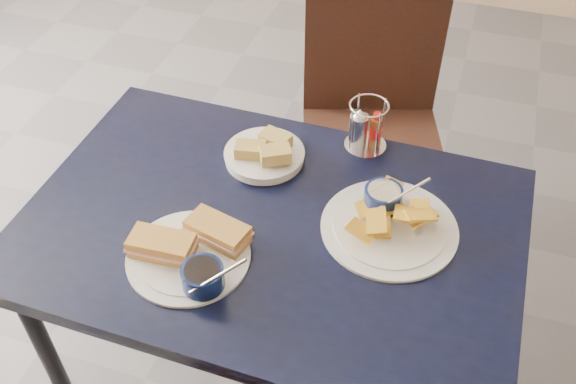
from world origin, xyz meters
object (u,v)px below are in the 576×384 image
(sandwich_plate, at_px, (192,251))
(bread_basket, at_px, (265,153))
(plantain_plate, at_px, (388,218))
(chair_far, at_px, (380,109))
(dining_table, at_px, (271,243))
(condiment_caddy, at_px, (365,129))

(sandwich_plate, bearing_deg, bread_basket, 83.26)
(plantain_plate, bearing_deg, sandwich_plate, -148.43)
(chair_far, distance_m, sandwich_plate, 0.99)
(dining_table, height_order, bread_basket, bread_basket)
(dining_table, relative_size, plantain_plate, 3.69)
(plantain_plate, bearing_deg, chair_far, 101.67)
(condiment_caddy, bearing_deg, sandwich_plate, -118.59)
(chair_far, xyz_separation_m, plantain_plate, (0.14, -0.70, 0.22))
(chair_far, bearing_deg, plantain_plate, -78.33)
(plantain_plate, distance_m, bread_basket, 0.36)
(chair_far, bearing_deg, sandwich_plate, -104.46)
(dining_table, xyz_separation_m, bread_basket, (-0.08, 0.20, 0.09))
(plantain_plate, xyz_separation_m, condiment_caddy, (-0.12, 0.26, 0.04))
(dining_table, distance_m, plantain_plate, 0.28)
(dining_table, xyz_separation_m, sandwich_plate, (-0.13, -0.16, 0.10))
(chair_far, bearing_deg, dining_table, -98.38)
(sandwich_plate, height_order, condiment_caddy, condiment_caddy)
(chair_far, distance_m, condiment_caddy, 0.51)
(condiment_caddy, bearing_deg, dining_table, -112.92)
(dining_table, bearing_deg, sandwich_plate, -129.03)
(bread_basket, bearing_deg, condiment_caddy, 30.50)
(bread_basket, height_order, condiment_caddy, condiment_caddy)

